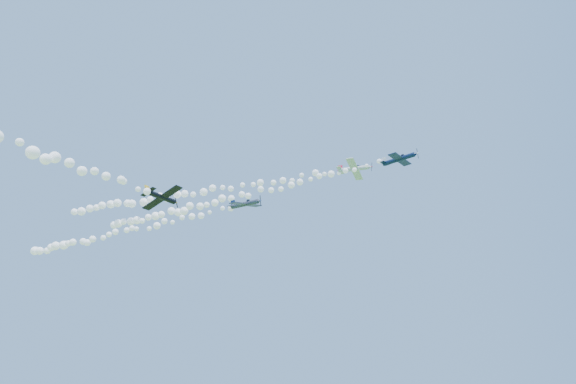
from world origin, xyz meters
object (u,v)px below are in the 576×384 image
(plane_navy, at_px, (400,159))
(plane_grey, at_px, (246,204))
(plane_black, at_px, (162,197))
(plane_white, at_px, (355,169))

(plane_navy, relative_size, plane_grey, 1.04)
(plane_navy, height_order, plane_grey, plane_navy)
(plane_navy, relative_size, plane_black, 1.06)
(plane_grey, bearing_deg, plane_black, -113.28)
(plane_white, bearing_deg, plane_grey, -116.11)
(plane_white, relative_size, plane_black, 1.17)
(plane_grey, height_order, plane_black, plane_grey)
(plane_white, distance_m, plane_grey, 30.01)
(plane_black, bearing_deg, plane_navy, -48.61)
(plane_black, bearing_deg, plane_white, -23.15)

